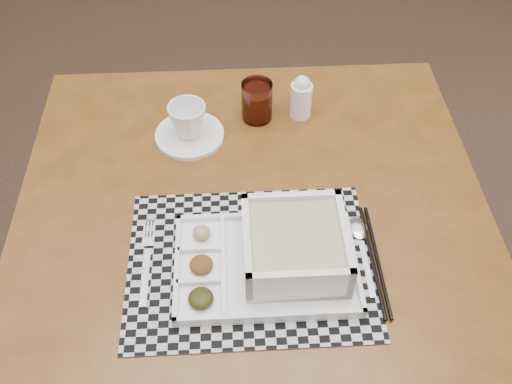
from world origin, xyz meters
TOP-DOWN VIEW (x-y plane):
  - floor at (0.00, 0.00)m, footprint 5.00×5.00m
  - dining_table at (0.25, -0.33)m, footprint 0.93×0.93m
  - placemat at (0.24, -0.44)m, footprint 0.44×0.34m
  - serving_tray at (0.30, -0.45)m, footprint 0.32×0.22m
  - fork at (0.05, -0.43)m, footprint 0.02×0.19m
  - spoon at (0.44, -0.39)m, footprint 0.04×0.18m
  - chopsticks at (0.46, -0.46)m, footprint 0.02×0.24m
  - saucer at (0.12, -0.10)m, footprint 0.15×0.15m
  - cup at (0.12, -0.10)m, footprint 0.10×0.10m
  - juice_glass at (0.27, -0.05)m, footprint 0.07×0.07m
  - creamer_bottle at (0.37, -0.05)m, footprint 0.05×0.05m

SIDE VIEW (x-z plane):
  - floor at x=0.00m, z-range 0.00..0.00m
  - dining_table at x=0.25m, z-range 0.27..0.97m
  - placemat at x=0.24m, z-range 0.69..0.69m
  - fork at x=0.05m, z-range 0.69..0.70m
  - saucer at x=0.12m, z-range 0.69..0.70m
  - spoon at x=0.44m, z-range 0.69..0.70m
  - chopsticks at x=0.46m, z-range 0.69..0.70m
  - serving_tray at x=0.30m, z-range 0.68..0.77m
  - juice_glass at x=0.27m, z-range 0.69..0.78m
  - cup at x=0.12m, z-range 0.70..0.78m
  - creamer_bottle at x=0.37m, z-range 0.69..0.79m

